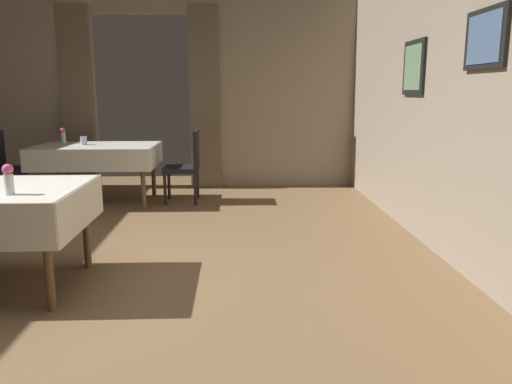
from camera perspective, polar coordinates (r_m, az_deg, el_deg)
name	(u,v)px	position (r m, az deg, el deg)	size (l,w,h in m)	color
ground	(44,296)	(3.89, -23.19, -10.88)	(10.08, 10.08, 0.00)	olive
wall_right	(508,78)	(3.82, 26.90, 11.55)	(0.16, 8.40, 3.00)	gray
wall_back	(142,84)	(7.65, -12.92, 11.97)	(6.40, 0.27, 3.00)	gray
dining_table_far	(97,152)	(6.63, -17.79, 4.40)	(1.51, 1.00, 0.75)	brown
chair_far_left	(6,164)	(7.03, -26.73, 2.88)	(0.44, 0.44, 0.93)	black
chair_far_right	(188,163)	(6.46, -7.86, 3.35)	(0.45, 0.44, 0.93)	black
flower_vase_mid	(8,178)	(3.63, -26.53, 1.43)	(0.07, 0.07, 0.20)	silver
flower_vase_far	(63,135)	(7.00, -21.26, 6.12)	(0.07, 0.07, 0.20)	silver
glass_far_b	(84,141)	(6.70, -19.17, 5.60)	(0.08, 0.08, 0.11)	silver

